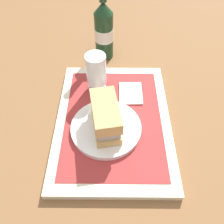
{
  "coord_description": "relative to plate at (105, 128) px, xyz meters",
  "views": [
    {
      "loc": [
        -0.39,
        -0.0,
        0.54
      ],
      "look_at": [
        0.0,
        0.0,
        0.05
      ],
      "focal_mm": 36.78,
      "sensor_mm": 36.0,
      "label": 1
    }
  ],
  "objects": [
    {
      "name": "ground_plane",
      "position": [
        0.04,
        -0.02,
        -0.03
      ],
      "size": [
        3.0,
        3.0,
        0.0
      ],
      "primitive_type": "plane",
      "color": "brown"
    },
    {
      "name": "sandwich",
      "position": [
        0.0,
        0.0,
        0.05
      ],
      "size": [
        0.14,
        0.09,
        0.08
      ],
      "rotation": [
        0.0,
        0.0,
        0.17
      ],
      "color": "tan",
      "rests_on": "plate"
    },
    {
      "name": "tray",
      "position": [
        0.04,
        -0.02,
        -0.02
      ],
      "size": [
        0.44,
        0.32,
        0.02
      ],
      "primitive_type": "cube",
      "color": "beige",
      "rests_on": "ground_plane"
    },
    {
      "name": "beer_bottle",
      "position": [
        0.35,
        0.01,
        0.08
      ],
      "size": [
        0.07,
        0.07,
        0.27
      ],
      "color": "#19381E",
      "rests_on": "ground_plane"
    },
    {
      "name": "beer_glass",
      "position": [
        0.16,
        0.03,
        0.06
      ],
      "size": [
        0.06,
        0.06,
        0.12
      ],
      "color": "silver",
      "rests_on": "placemat"
    },
    {
      "name": "plate",
      "position": [
        0.0,
        0.0,
        0.0
      ],
      "size": [
        0.19,
        0.19,
        0.01
      ],
      "primitive_type": "cylinder",
      "color": "white",
      "rests_on": "placemat"
    },
    {
      "name": "napkin_folded",
      "position": [
        0.13,
        -0.07,
        -0.0
      ],
      "size": [
        0.09,
        0.07,
        0.01
      ],
      "primitive_type": "cube",
      "color": "white",
      "rests_on": "placemat"
    },
    {
      "name": "placemat",
      "position": [
        0.04,
        -0.02,
        -0.01
      ],
      "size": [
        0.38,
        0.27,
        0.0
      ],
      "primitive_type": "cube",
      "color": "#9E2D2D",
      "rests_on": "tray"
    }
  ]
}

